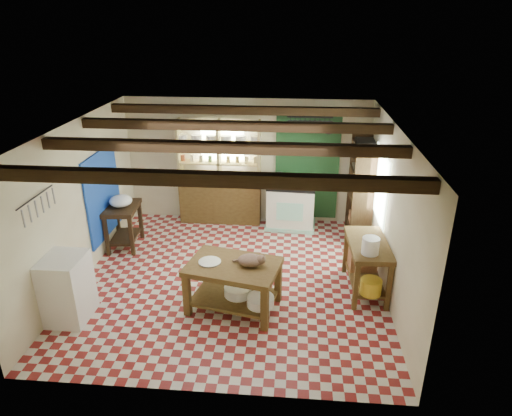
# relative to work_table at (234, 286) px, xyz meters

# --- Properties ---
(floor) EXTENTS (5.00, 5.00, 0.02)m
(floor) POSITION_rel_work_table_xyz_m (-0.14, 0.78, -0.39)
(floor) COLOR maroon
(floor) RESTS_ON ground
(ceiling) EXTENTS (5.00, 5.00, 0.02)m
(ceiling) POSITION_rel_work_table_xyz_m (-0.14, 0.78, 2.22)
(ceiling) COLOR #444449
(ceiling) RESTS_ON wall_back
(wall_back) EXTENTS (5.00, 0.04, 2.60)m
(wall_back) POSITION_rel_work_table_xyz_m (-0.14, 3.28, 0.92)
(wall_back) COLOR beige
(wall_back) RESTS_ON floor
(wall_front) EXTENTS (5.00, 0.04, 2.60)m
(wall_front) POSITION_rel_work_table_xyz_m (-0.14, -1.72, 0.92)
(wall_front) COLOR beige
(wall_front) RESTS_ON floor
(wall_left) EXTENTS (0.04, 5.00, 2.60)m
(wall_left) POSITION_rel_work_table_xyz_m (-2.64, 0.78, 0.92)
(wall_left) COLOR beige
(wall_left) RESTS_ON floor
(wall_right) EXTENTS (0.04, 5.00, 2.60)m
(wall_right) POSITION_rel_work_table_xyz_m (2.36, 0.78, 0.92)
(wall_right) COLOR beige
(wall_right) RESTS_ON floor
(ceiling_beams) EXTENTS (5.00, 3.80, 0.15)m
(ceiling_beams) POSITION_rel_work_table_xyz_m (-0.14, 0.78, 2.10)
(ceiling_beams) COLOR #352312
(ceiling_beams) RESTS_ON ceiling
(blue_wall_patch) EXTENTS (0.04, 1.40, 1.60)m
(blue_wall_patch) POSITION_rel_work_table_xyz_m (-2.61, 1.68, 0.72)
(blue_wall_patch) COLOR blue
(blue_wall_patch) RESTS_ON wall_left
(green_wall_patch) EXTENTS (1.30, 0.04, 2.30)m
(green_wall_patch) POSITION_rel_work_table_xyz_m (1.11, 3.25, 0.87)
(green_wall_patch) COLOR #1C4620
(green_wall_patch) RESTS_ON wall_back
(window_back) EXTENTS (0.90, 0.02, 0.80)m
(window_back) POSITION_rel_work_table_xyz_m (-0.64, 3.26, 1.32)
(window_back) COLOR white
(window_back) RESTS_ON wall_back
(window_right) EXTENTS (0.02, 1.30, 1.20)m
(window_right) POSITION_rel_work_table_xyz_m (2.34, 1.78, 1.02)
(window_right) COLOR white
(window_right) RESTS_ON wall_right
(utensil_rail) EXTENTS (0.06, 0.90, 0.28)m
(utensil_rail) POSITION_rel_work_table_xyz_m (-2.58, -0.42, 1.40)
(utensil_rail) COLOR black
(utensil_rail) RESTS_ON wall_left
(pot_rack) EXTENTS (0.86, 0.12, 0.36)m
(pot_rack) POSITION_rel_work_table_xyz_m (1.11, 2.83, 1.80)
(pot_rack) COLOR black
(pot_rack) RESTS_ON ceiling
(shelving_unit) EXTENTS (1.70, 0.34, 2.20)m
(shelving_unit) POSITION_rel_work_table_xyz_m (-0.69, 3.09, 0.72)
(shelving_unit) COLOR tan
(shelving_unit) RESTS_ON floor
(tall_rack) EXTENTS (0.40, 0.86, 2.00)m
(tall_rack) POSITION_rel_work_table_xyz_m (2.14, 2.58, 0.62)
(tall_rack) COLOR #352312
(tall_rack) RESTS_ON floor
(work_table) EXTENTS (1.49, 1.15, 0.75)m
(work_table) POSITION_rel_work_table_xyz_m (0.00, 0.00, 0.00)
(work_table) COLOR brown
(work_table) RESTS_ON floor
(stove) EXTENTS (1.01, 0.72, 0.95)m
(stove) POSITION_rel_work_table_xyz_m (0.81, 2.93, 0.10)
(stove) COLOR silver
(stove) RESTS_ON floor
(prep_table) EXTENTS (0.63, 0.87, 0.83)m
(prep_table) POSITION_rel_work_table_xyz_m (-2.34, 1.79, 0.04)
(prep_table) COLOR #352312
(prep_table) RESTS_ON floor
(white_cabinet) EXTENTS (0.56, 0.67, 1.00)m
(white_cabinet) POSITION_rel_work_table_xyz_m (-2.36, -0.45, 0.12)
(white_cabinet) COLOR white
(white_cabinet) RESTS_ON floor
(right_counter) EXTENTS (0.65, 1.23, 0.86)m
(right_counter) POSITION_rel_work_table_xyz_m (2.04, 0.66, 0.05)
(right_counter) COLOR brown
(right_counter) RESTS_ON floor
(cat) EXTENTS (0.38, 0.30, 0.17)m
(cat) POSITION_rel_work_table_xyz_m (0.25, -0.00, 0.46)
(cat) COLOR #956F56
(cat) RESTS_ON work_table
(steel_tray) EXTENTS (0.40, 0.40, 0.02)m
(steel_tray) POSITION_rel_work_table_xyz_m (-0.35, 0.03, 0.39)
(steel_tray) COLOR #93939A
(steel_tray) RESTS_ON work_table
(basin_large) EXTENTS (0.50, 0.50, 0.15)m
(basin_large) POSITION_rel_work_table_xyz_m (0.06, 0.04, -0.10)
(basin_large) COLOR white
(basin_large) RESTS_ON work_table
(basin_small) EXTENTS (0.48, 0.48, 0.14)m
(basin_small) POSITION_rel_work_table_xyz_m (0.42, -0.19, -0.11)
(basin_small) COLOR white
(basin_small) RESTS_ON work_table
(kettle_left) EXTENTS (0.21, 0.21, 0.22)m
(kettle_left) POSITION_rel_work_table_xyz_m (0.56, 2.95, 0.69)
(kettle_left) COLOR #93939A
(kettle_left) RESTS_ON stove
(kettle_right) EXTENTS (0.17, 0.17, 0.21)m
(kettle_right) POSITION_rel_work_table_xyz_m (0.91, 2.93, 0.68)
(kettle_right) COLOR black
(kettle_right) RESTS_ON stove
(enamel_bowl) EXTENTS (0.45, 0.45, 0.21)m
(enamel_bowl) POSITION_rel_work_table_xyz_m (-2.34, 1.79, 0.56)
(enamel_bowl) COLOR white
(enamel_bowl) RESTS_ON prep_table
(white_bucket) EXTENTS (0.27, 0.27, 0.26)m
(white_bucket) POSITION_rel_work_table_xyz_m (2.01, 0.31, 0.61)
(white_bucket) COLOR white
(white_bucket) RESTS_ON right_counter
(wicker_basket) EXTENTS (0.45, 0.37, 0.30)m
(wicker_basket) POSITION_rel_work_table_xyz_m (2.03, 0.96, 0.00)
(wicker_basket) COLOR #9D643F
(wicker_basket) RESTS_ON right_counter
(yellow_tub) EXTENTS (0.34, 0.34, 0.24)m
(yellow_tub) POSITION_rel_work_table_xyz_m (2.06, 0.21, -0.03)
(yellow_tub) COLOR gold
(yellow_tub) RESTS_ON right_counter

